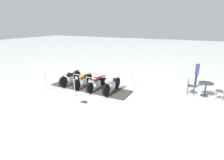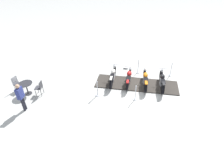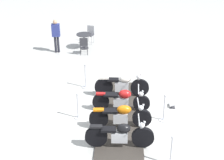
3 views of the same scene
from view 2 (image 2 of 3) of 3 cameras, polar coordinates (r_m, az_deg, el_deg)
name	(u,v)px [view 2 (image 2 of 3)]	position (r m, az deg, el deg)	size (l,w,h in m)	color
ground_plane	(136,85)	(12.40, 7.53, -1.38)	(80.00, 80.00, 0.00)	silver
display_platform	(136,84)	(12.38, 7.54, -1.28)	(5.38, 1.52, 0.06)	#38332D
motorcycle_black	(162,80)	(12.23, 15.15, -0.14)	(2.15, 0.63, 1.02)	black
motorcycle_copper	(145,79)	(12.15, 10.20, 0.30)	(2.11, 0.62, 0.95)	black
motorcycle_maroon	(129,77)	(12.16, 5.23, 0.81)	(2.11, 0.72, 0.91)	black
motorcycle_cream	(113,76)	(12.23, 0.28, 1.37)	(2.13, 0.71, 1.05)	black
stanchion_left_mid	(135,95)	(10.98, 7.21, -4.47)	(0.29, 0.29, 1.02)	silver
stanchion_right_mid	(138,69)	(13.48, 8.02, 3.51)	(0.33, 0.33, 1.04)	silver
stanchion_right_front	(171,71)	(13.66, 17.63, 2.60)	(0.30, 0.30, 1.01)	silver
stanchion_left_rear	(97,91)	(11.23, -4.52, -3.29)	(0.32, 0.32, 1.07)	silver
info_placard	(126,68)	(14.01, 4.24, 3.75)	(0.23, 0.35, 0.18)	#333338
cafe_table	(26,86)	(12.31, -24.96, -1.67)	(0.79, 0.79, 0.79)	#2D2D33
cafe_chair_near_table	(17,83)	(12.92, -27.34, -0.81)	(0.51, 0.51, 0.97)	#B7B7BC
cafe_chair_across_table	(39,87)	(11.98, -21.44, -2.05)	(0.43, 0.43, 0.93)	#2D2D33
bystander_person	(20,95)	(10.91, -26.36, -4.23)	(0.41, 0.23, 1.73)	#23232D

